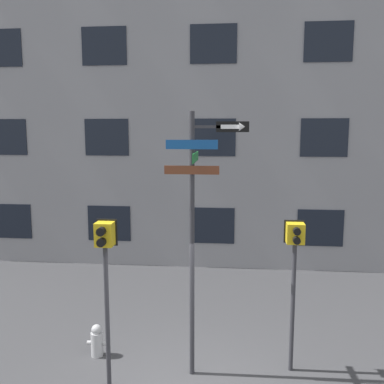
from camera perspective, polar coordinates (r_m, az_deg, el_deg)
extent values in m
cube|color=gray|center=(13.95, 2.90, 13.14)|extent=(24.00, 0.60, 11.36)
cube|color=black|center=(15.82, -23.00, -3.60)|extent=(1.44, 0.03, 1.17)
cube|color=black|center=(14.50, -10.99, -4.12)|extent=(1.44, 0.03, 1.17)
cube|color=black|center=(13.92, 2.71, -4.49)|extent=(1.44, 0.03, 1.17)
cube|color=black|center=(14.17, 16.73, -4.61)|extent=(1.44, 0.03, 1.17)
cube|color=black|center=(15.52, -23.60, 6.73)|extent=(1.44, 0.03, 1.17)
cube|color=black|center=(14.17, -11.31, 7.17)|extent=(1.44, 0.03, 1.17)
cube|color=black|center=(13.58, 2.79, 7.28)|extent=(1.44, 0.03, 1.17)
cube|color=black|center=(13.84, 17.23, 6.94)|extent=(1.44, 0.03, 1.17)
cube|color=black|center=(15.73, -24.22, 17.11)|extent=(1.44, 0.03, 1.17)
cube|color=black|center=(14.40, -11.64, 18.53)|extent=(1.44, 0.03, 1.17)
cube|color=black|center=(13.82, 2.88, 19.13)|extent=(1.44, 0.03, 1.17)
cube|color=black|center=(14.08, 17.75, 18.57)|extent=(1.44, 0.03, 1.17)
cylinder|color=#2D2D33|center=(7.69, 0.00, -7.49)|extent=(0.09, 0.09, 4.82)
cube|color=#2D2D33|center=(7.38, 2.71, 8.68)|extent=(0.69, 0.05, 0.05)
cube|color=#14478C|center=(7.35, -0.05, 6.35)|extent=(0.90, 0.02, 0.16)
cube|color=#196B2D|center=(7.41, 0.46, 4.67)|extent=(0.02, 0.96, 0.16)
cube|color=brown|center=(7.37, -0.05, 2.95)|extent=(0.95, 0.02, 0.15)
cube|color=black|center=(7.35, 5.43, 8.66)|extent=(0.56, 0.02, 0.18)
cube|color=white|center=(7.34, 5.12, 8.66)|extent=(0.32, 0.01, 0.07)
cone|color=white|center=(7.34, 6.70, 8.64)|extent=(0.10, 0.14, 0.14)
cylinder|color=#2D2D33|center=(7.83, -11.23, -16.14)|extent=(0.08, 0.08, 2.57)
cube|color=gold|center=(7.35, -11.56, -5.53)|extent=(0.30, 0.26, 0.40)
cube|color=black|center=(7.48, -11.24, -5.28)|extent=(0.36, 0.02, 0.46)
cylinder|color=black|center=(7.15, -12.03, -5.18)|extent=(0.14, 0.12, 0.14)
cylinder|color=black|center=(7.19, -11.99, -6.59)|extent=(0.14, 0.12, 0.14)
cylinder|color=silver|center=(7.20, -11.90, -5.08)|extent=(0.11, 0.01, 0.11)
cylinder|color=#2D2D33|center=(8.40, 13.27, -14.81)|extent=(0.08, 0.08, 2.47)
cube|color=gold|center=(7.96, 13.61, -5.37)|extent=(0.32, 0.26, 0.37)
cube|color=black|center=(8.09, 13.47, -5.14)|extent=(0.38, 0.02, 0.43)
cylinder|color=black|center=(7.76, 13.82, -5.11)|extent=(0.13, 0.12, 0.13)
cylinder|color=black|center=(7.80, 13.78, -6.29)|extent=(0.13, 0.12, 0.13)
cylinder|color=silver|center=(7.81, 13.76, -5.02)|extent=(0.10, 0.01, 0.10)
cylinder|color=#A5A5A8|center=(9.29, -12.55, -19.19)|extent=(0.24, 0.24, 0.49)
sphere|color=#A5A5A8|center=(9.15, -12.62, -17.46)|extent=(0.20, 0.20, 0.20)
cylinder|color=#A5A5A8|center=(9.32, -13.54, -18.94)|extent=(0.08, 0.08, 0.08)
cylinder|color=#A5A5A8|center=(9.23, -11.56, -19.17)|extent=(0.08, 0.08, 0.08)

